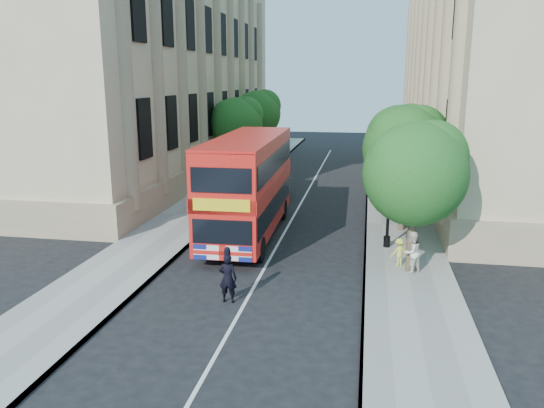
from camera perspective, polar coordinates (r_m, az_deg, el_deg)
The scene contains 17 objects.
ground at distance 19.59m, azimuth -2.26°, elevation -9.46°, with size 120.00×120.00×0.00m, color black.
pavement_right at distance 28.68m, azimuth 13.48°, elevation -2.26°, with size 3.50×80.00×0.12m, color gray.
pavement_left at distance 30.24m, azimuth -8.82°, elevation -1.24°, with size 3.50×80.00×0.12m, color gray.
building_right at distance 42.79m, azimuth 24.34°, elevation 14.09°, with size 12.00×38.00×18.00m, color tan.
building_left at distance 45.28m, azimuth -13.27°, elevation 14.78°, with size 12.00×38.00×18.00m, color tan.
tree_right_near at distance 21.01m, azimuth 15.29°, elevation 3.71°, with size 4.00×4.00×6.08m.
tree_right_mid at distance 26.90m, azimuth 14.28°, elevation 6.22°, with size 4.20×4.20×6.37m.
tree_right_far at distance 32.87m, azimuth 13.61°, elevation 7.25°, with size 4.00×4.00×6.15m.
tree_left_far at distance 41.00m, azimuth -3.80°, elevation 8.91°, with size 4.00×4.00×6.30m.
tree_left_back at distance 48.76m, azimuth -1.50°, elevation 9.95°, with size 4.20×4.20×6.65m.
lamp_post at distance 24.18m, azimuth 12.49°, elevation 0.89°, with size 0.32×0.32×5.16m.
double_decker_bus at distance 25.71m, azimuth -2.57°, elevation 2.27°, with size 2.99×10.47×4.81m.
box_van at distance 34.63m, azimuth -0.13°, elevation 2.87°, with size 2.15×4.74×2.65m.
police_constable at distance 18.54m, azimuth -4.78°, elevation -7.96°, with size 0.63×0.42×1.74m, color black.
woman_pedestrian at distance 21.58m, azimuth 14.79°, elevation -5.03°, with size 0.81×0.63×1.67m, color white.
child_a at distance 23.90m, azimuth 14.77°, elevation -4.10°, with size 0.57×0.24×0.98m, color orange.
child_b at distance 22.31m, azimuth 13.53°, elevation -5.04°, with size 0.75×0.43×1.16m, color #DDDD4B.
Camera 1 is at (3.98, -17.62, 7.59)m, focal length 35.00 mm.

